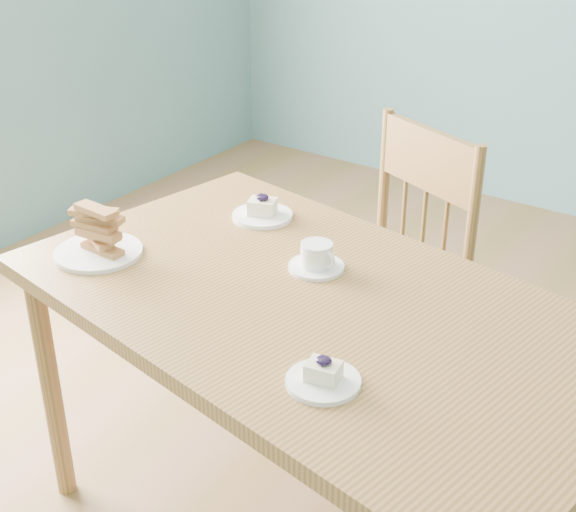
{
  "coord_description": "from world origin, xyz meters",
  "views": [
    {
      "loc": [
        0.61,
        -1.48,
        1.74
      ],
      "look_at": [
        -0.38,
        -0.08,
        0.85
      ],
      "focal_mm": 50.0,
      "sensor_mm": 36.0,
      "label": 1
    }
  ],
  "objects_px": {
    "cheesecake_plate_far": "(262,212)",
    "coffee_cup": "(317,258)",
    "dining_table": "(315,329)",
    "dining_chair": "(384,280)",
    "cheesecake_plate_near": "(323,377)",
    "biscotti_plate": "(97,238)"
  },
  "relations": [
    {
      "from": "dining_table",
      "to": "coffee_cup",
      "type": "xyz_separation_m",
      "value": [
        -0.08,
        0.13,
        0.11
      ]
    },
    {
      "from": "dining_chair",
      "to": "cheesecake_plate_far",
      "type": "distance_m",
      "value": 0.51
    },
    {
      "from": "dining_chair",
      "to": "biscotti_plate",
      "type": "xyz_separation_m",
      "value": [
        -0.43,
        -0.77,
        0.33
      ]
    },
    {
      "from": "cheesecake_plate_near",
      "to": "biscotti_plate",
      "type": "distance_m",
      "value": 0.79
    },
    {
      "from": "dining_table",
      "to": "cheesecake_plate_far",
      "type": "distance_m",
      "value": 0.49
    },
    {
      "from": "dining_chair",
      "to": "cheesecake_plate_near",
      "type": "height_order",
      "value": "dining_chair"
    },
    {
      "from": "dining_table",
      "to": "biscotti_plate",
      "type": "bearing_deg",
      "value": -158.1
    },
    {
      "from": "biscotti_plate",
      "to": "cheesecake_plate_far",
      "type": "bearing_deg",
      "value": 63.86
    },
    {
      "from": "cheesecake_plate_far",
      "to": "coffee_cup",
      "type": "xyz_separation_m",
      "value": [
        0.29,
        -0.17,
        0.01
      ]
    },
    {
      "from": "dining_chair",
      "to": "cheesecake_plate_far",
      "type": "xyz_separation_m",
      "value": [
        -0.22,
        -0.34,
        0.31
      ]
    },
    {
      "from": "dining_chair",
      "to": "biscotti_plate",
      "type": "bearing_deg",
      "value": -97.45
    },
    {
      "from": "cheesecake_plate_far",
      "to": "biscotti_plate",
      "type": "distance_m",
      "value": 0.48
    },
    {
      "from": "cheesecake_plate_near",
      "to": "cheesecake_plate_far",
      "type": "height_order",
      "value": "cheesecake_plate_far"
    },
    {
      "from": "dining_table",
      "to": "dining_chair",
      "type": "distance_m",
      "value": 0.69
    },
    {
      "from": "dining_chair",
      "to": "cheesecake_plate_near",
      "type": "xyz_separation_m",
      "value": [
        0.35,
        -0.9,
        0.3
      ]
    },
    {
      "from": "dining_chair",
      "to": "biscotti_plate",
      "type": "distance_m",
      "value": 0.94
    },
    {
      "from": "dining_table",
      "to": "dining_chair",
      "type": "bearing_deg",
      "value": 113.11
    },
    {
      "from": "dining_chair",
      "to": "biscotti_plate",
      "type": "height_order",
      "value": "dining_chair"
    },
    {
      "from": "dining_table",
      "to": "biscotti_plate",
      "type": "xyz_separation_m",
      "value": [
        -0.59,
        -0.13,
        0.13
      ]
    },
    {
      "from": "dining_table",
      "to": "biscotti_plate",
      "type": "height_order",
      "value": "biscotti_plate"
    },
    {
      "from": "dining_chair",
      "to": "coffee_cup",
      "type": "height_order",
      "value": "dining_chair"
    },
    {
      "from": "dining_table",
      "to": "cheesecake_plate_far",
      "type": "bearing_deg",
      "value": 151.28
    }
  ]
}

